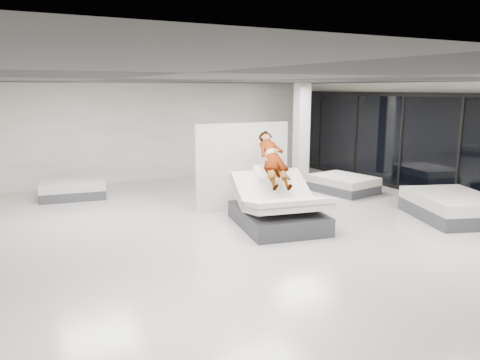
{
  "coord_description": "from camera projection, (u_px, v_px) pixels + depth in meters",
  "views": [
    {
      "loc": [
        -4.89,
        -8.11,
        3.04
      ],
      "look_at": [
        -0.08,
        1.06,
        1.0
      ],
      "focal_mm": 35.0,
      "sensor_mm": 36.0,
      "label": 1
    }
  ],
  "objects": [
    {
      "name": "divider_panel",
      "position": [
        243.0,
        167.0,
        11.76
      ],
      "size": [
        2.41,
        0.43,
        2.19
      ],
      "primitive_type": "cube",
      "rotation": [
        0.0,
        0.0,
        -0.13
      ],
      "color": "beige",
      "rests_on": "floor"
    },
    {
      "name": "flat_bed_right_far",
      "position": [
        343.0,
        184.0,
        13.85
      ],
      "size": [
        1.58,
        1.94,
        0.48
      ],
      "color": "#3D3C42",
      "rests_on": "floor"
    },
    {
      "name": "flat_bed_right_near",
      "position": [
        452.0,
        207.0,
        11.01
      ],
      "size": [
        2.26,
        2.58,
        0.59
      ],
      "color": "#3D3C42",
      "rests_on": "floor"
    },
    {
      "name": "hero_bed",
      "position": [
        278.0,
        208.0,
        10.39
      ],
      "size": [
        2.07,
        2.51,
        1.28
      ],
      "color": "#3D3C42",
      "rests_on": "floor"
    },
    {
      "name": "storefront_glazing",
      "position": [
        460.0,
        150.0,
        12.27
      ],
      "size": [
        0.12,
        13.4,
        2.92
      ],
      "color": "black",
      "rests_on": "floor"
    },
    {
      "name": "flat_bed_left_far",
      "position": [
        73.0,
        189.0,
        13.16
      ],
      "size": [
        1.88,
        1.52,
        0.47
      ],
      "color": "#3D3C42",
      "rests_on": "floor"
    },
    {
      "name": "room",
      "position": [
        267.0,
        160.0,
        9.55
      ],
      "size": [
        14.0,
        14.04,
        3.2
      ],
      "color": "#B7B5AD",
      "rests_on": "ground"
    },
    {
      "name": "person",
      "position": [
        273.0,
        167.0,
        10.5
      ],
      "size": [
        0.88,
        1.49,
        1.6
      ],
      "primitive_type": "imported",
      "rotation": [
        0.68,
        0.0,
        -0.19
      ],
      "color": "slate",
      "rests_on": "hero_bed"
    },
    {
      "name": "remote",
      "position": [
        288.0,
        178.0,
        10.28
      ],
      "size": [
        0.08,
        0.15,
        0.08
      ],
      "primitive_type": "cube",
      "rotation": [
        0.35,
        0.0,
        -0.19
      ],
      "color": "black",
      "rests_on": "person"
    },
    {
      "name": "column",
      "position": [
        301.0,
        133.0,
        15.29
      ],
      "size": [
        0.4,
        0.4,
        3.2
      ],
      "primitive_type": "cube",
      "color": "silver",
      "rests_on": "floor"
    }
  ]
}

